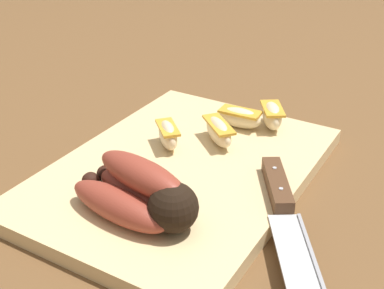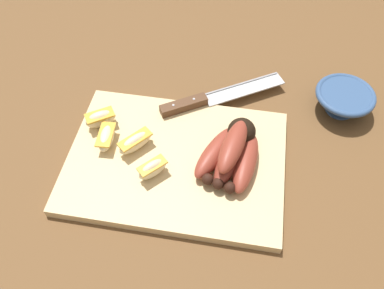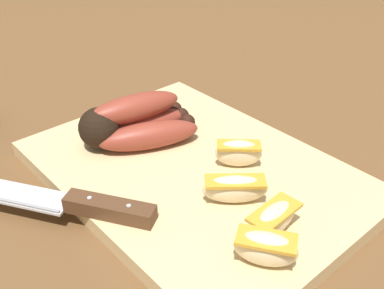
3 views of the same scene
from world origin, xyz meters
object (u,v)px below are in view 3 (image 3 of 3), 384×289
at_px(banana_bunch, 134,122).
at_px(apple_wedge_near, 266,248).
at_px(apple_wedge_middle, 238,153).
at_px(apple_wedge_extra, 274,219).
at_px(chefs_knife, 69,202).
at_px(apple_wedge_far, 235,188).

xyz_separation_m(banana_bunch, apple_wedge_near, (-0.26, 0.04, -0.01)).
relative_size(banana_bunch, apple_wedge_near, 2.42).
height_order(apple_wedge_near, apple_wedge_middle, same).
distance_m(banana_bunch, apple_wedge_extra, 0.24).
distance_m(chefs_knife, apple_wedge_far, 0.18).
height_order(apple_wedge_near, apple_wedge_far, apple_wedge_near).
height_order(banana_bunch, apple_wedge_middle, banana_bunch).
bearing_deg(apple_wedge_extra, apple_wedge_far, -4.01).
height_order(banana_bunch, chefs_knife, banana_bunch).
bearing_deg(apple_wedge_extra, chefs_knife, 38.89).
relative_size(banana_bunch, apple_wedge_far, 2.25).
relative_size(banana_bunch, chefs_knife, 0.62).
height_order(banana_bunch, apple_wedge_far, banana_bunch).
height_order(apple_wedge_near, apple_wedge_extra, apple_wedge_near).
height_order(banana_bunch, apple_wedge_extra, banana_bunch).
bearing_deg(chefs_knife, apple_wedge_middle, -108.89).
relative_size(apple_wedge_far, apple_wedge_extra, 1.05).
xyz_separation_m(banana_bunch, chefs_knife, (-0.07, 0.14, -0.02)).
bearing_deg(chefs_knife, banana_bunch, -62.90).
bearing_deg(apple_wedge_middle, banana_bunch, 22.78).
bearing_deg(apple_wedge_far, apple_wedge_middle, -49.43).
bearing_deg(apple_wedge_far, chefs_knife, 51.62).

